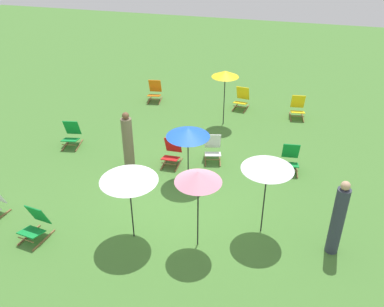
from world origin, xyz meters
TOP-DOWN VIEW (x-y plane):
  - ground_plane at (0.00, 0.00)m, footprint 40.00×40.00m
  - deckchair_0 at (-2.66, 5.64)m, footprint 0.59×0.82m
  - deckchair_1 at (0.76, 5.78)m, footprint 0.57×0.81m
  - deckchair_2 at (-2.76, -2.59)m, footprint 0.59×0.82m
  - deckchair_3 at (2.78, 1.82)m, footprint 0.55×0.80m
  - deckchair_4 at (-4.08, 1.58)m, footprint 0.60×0.83m
  - deckchair_5 at (0.48, 1.84)m, footprint 0.64×0.85m
  - deckchair_6 at (-0.64, 1.30)m, footprint 0.49×0.76m
  - deckchair_8 at (2.85, 5.49)m, footprint 0.56×0.81m
  - umbrella_0 at (0.35, 4.29)m, footprint 0.92×0.92m
  - umbrella_1 at (0.93, -1.90)m, footprint 1.01×1.01m
  - umbrella_2 at (2.28, -1.07)m, footprint 1.17×1.17m
  - umbrella_3 at (-0.59, -2.00)m, footprint 1.28×1.28m
  - umbrella_4 at (0.04, 0.61)m, footprint 1.18×1.18m
  - person_0 at (3.89, -1.34)m, footprint 0.36×0.36m
  - person_1 at (-1.78, 0.75)m, footprint 0.35×0.35m

SIDE VIEW (x-z plane):
  - ground_plane at x=0.00m, z-range 0.00..0.00m
  - deckchair_0 at x=-2.66m, z-range -0.05..0.79m
  - deckchair_1 at x=0.76m, z-range -0.05..0.79m
  - deckchair_2 at x=-2.76m, z-range -0.05..0.79m
  - deckchair_3 at x=2.78m, z-range -0.05..0.79m
  - deckchair_4 at x=-4.08m, z-range -0.05..0.79m
  - deckchair_5 at x=0.48m, z-range -0.05..0.79m
  - deckchair_6 at x=-0.64m, z-range -0.05..0.79m
  - deckchair_8 at x=2.85m, z-range -0.05..0.79m
  - person_1 at x=-1.78m, z-range -0.05..1.76m
  - person_0 at x=3.89m, z-range -0.04..1.84m
  - umbrella_4 at x=0.04m, z-range 0.69..2.32m
  - umbrella_3 at x=-0.59m, z-range 0.79..2.58m
  - umbrella_0 at x=0.35m, z-range 0.87..2.82m
  - umbrella_1 at x=0.93m, z-range 0.87..2.86m
  - umbrella_2 at x=2.28m, z-range 0.87..2.87m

